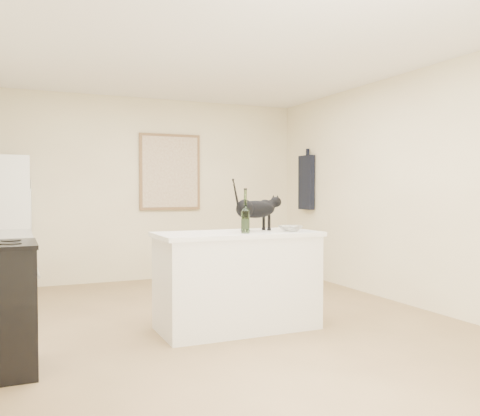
% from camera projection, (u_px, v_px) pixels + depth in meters
% --- Properties ---
extents(floor, '(5.50, 5.50, 0.00)m').
position_uv_depth(floor, '(219.00, 325.00, 4.94)').
color(floor, '#9B7C52').
rests_on(floor, ground).
extents(ceiling, '(5.50, 5.50, 0.00)m').
position_uv_depth(ceiling, '(219.00, 50.00, 4.85)').
color(ceiling, white).
rests_on(ceiling, ground).
extents(wall_back, '(4.50, 0.00, 4.50)m').
position_uv_depth(wall_back, '(149.00, 189.00, 7.41)').
color(wall_back, '#F4EBBC').
rests_on(wall_back, ground).
extents(wall_front, '(4.50, 0.00, 4.50)m').
position_uv_depth(wall_front, '(437.00, 187.00, 2.37)').
color(wall_front, '#F4EBBC').
rests_on(wall_front, ground).
extents(wall_right, '(0.00, 5.50, 5.50)m').
position_uv_depth(wall_right, '(406.00, 189.00, 5.79)').
color(wall_right, '#F4EBBC').
rests_on(wall_right, ground).
extents(island_base, '(1.44, 0.67, 0.86)m').
position_uv_depth(island_base, '(237.00, 283.00, 4.78)').
color(island_base, white).
rests_on(island_base, floor).
extents(island_top, '(1.50, 0.70, 0.04)m').
position_uv_depth(island_top, '(237.00, 234.00, 4.76)').
color(island_top, white).
rests_on(island_top, island_base).
extents(fridge, '(0.68, 0.68, 1.70)m').
position_uv_depth(fridge, '(0.00, 226.00, 6.27)').
color(fridge, white).
rests_on(fridge, floor).
extents(artwork_frame, '(0.90, 0.03, 1.10)m').
position_uv_depth(artwork_frame, '(170.00, 172.00, 7.49)').
color(artwork_frame, brown).
rests_on(artwork_frame, wall_back).
extents(artwork_canvas, '(0.82, 0.00, 1.02)m').
position_uv_depth(artwork_canvas, '(170.00, 172.00, 7.48)').
color(artwork_canvas, beige).
rests_on(artwork_canvas, wall_back).
extents(hanging_garment, '(0.08, 0.34, 0.80)m').
position_uv_depth(hanging_garment, '(306.00, 182.00, 7.64)').
color(hanging_garment, black).
rests_on(hanging_garment, wall_right).
extents(black_cat, '(0.55, 0.29, 0.37)m').
position_uv_depth(black_cat, '(255.00, 212.00, 4.89)').
color(black_cat, black).
rests_on(black_cat, island_top).
extents(wine_bottle, '(0.09, 0.09, 0.35)m').
position_uv_depth(wine_bottle, '(245.00, 214.00, 4.63)').
color(wine_bottle, '#2C5120').
rests_on(wine_bottle, island_top).
extents(glass_bowl, '(0.27, 0.27, 0.05)m').
position_uv_depth(glass_bowl, '(290.00, 229.00, 4.82)').
color(glass_bowl, silver).
rests_on(glass_bowl, island_top).
extents(fridge_paper, '(0.04, 0.13, 0.18)m').
position_uv_depth(fridge_paper, '(29.00, 187.00, 6.48)').
color(fridge_paper, white).
rests_on(fridge_paper, fridge).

